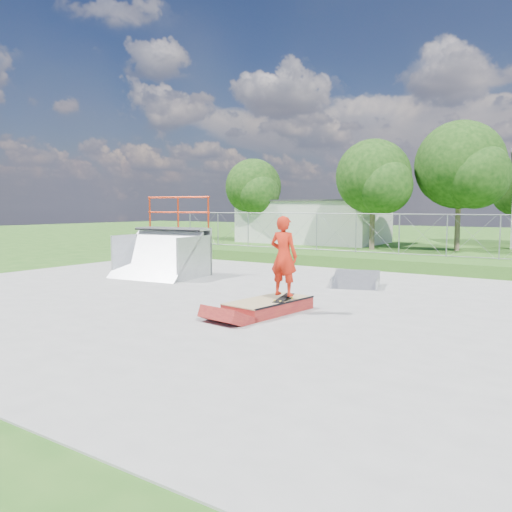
{
  "coord_description": "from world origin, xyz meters",
  "views": [
    {
      "loc": [
        8.74,
        -11.16,
        2.56
      ],
      "look_at": [
        0.49,
        1.39,
        1.1
      ],
      "focal_mm": 35.0,
      "sensor_mm": 36.0,
      "label": 1
    }
  ],
  "objects": [
    {
      "name": "ground",
      "position": [
        0.0,
        0.0,
        0.0
      ],
      "size": [
        120.0,
        120.0,
        0.0
      ],
      "primitive_type": "plane",
      "color": "#265719",
      "rests_on": "ground"
    },
    {
      "name": "concrete_pad",
      "position": [
        0.0,
        0.0,
        0.02
      ],
      "size": [
        20.0,
        16.0,
        0.04
      ],
      "primitive_type": "cube",
      "color": "gray",
      "rests_on": "ground"
    },
    {
      "name": "grass_berm",
      "position": [
        0.0,
        9.5,
        0.25
      ],
      "size": [
        24.0,
        3.0,
        0.5
      ],
      "primitive_type": "cube",
      "color": "#265719",
      "rests_on": "ground"
    },
    {
      "name": "grind_box",
      "position": [
        2.45,
        -1.03,
        0.17
      ],
      "size": [
        1.39,
        2.37,
        0.33
      ],
      "rotation": [
        0.0,
        0.0,
        -0.14
      ],
      "color": "maroon",
      "rests_on": "concrete_pad"
    },
    {
      "name": "quarter_pipe",
      "position": [
        -4.2,
        2.06,
        1.49
      ],
      "size": [
        3.23,
        2.82,
        2.98
      ],
      "primitive_type": null,
      "rotation": [
        0.0,
        0.0,
        0.11
      ],
      "color": "#A8AAB0",
      "rests_on": "concrete_pad"
    },
    {
      "name": "flat_bank_ramp",
      "position": [
        2.69,
        3.87,
        0.22
      ],
      "size": [
        1.84,
        1.9,
        0.45
      ],
      "primitive_type": null,
      "rotation": [
        0.0,
        0.0,
        0.29
      ],
      "color": "#A8AAB0",
      "rests_on": "concrete_pad"
    },
    {
      "name": "skateboard",
      "position": [
        2.78,
        -0.89,
        0.38
      ],
      "size": [
        0.28,
        0.81,
        0.13
      ],
      "primitive_type": "cube",
      "rotation": [
        0.14,
        0.0,
        0.07
      ],
      "color": "black",
      "rests_on": "grind_box"
    },
    {
      "name": "skater",
      "position": [
        2.78,
        -0.89,
        1.33
      ],
      "size": [
        0.7,
        0.46,
        1.91
      ],
      "primitive_type": "imported",
      "rotation": [
        0.0,
        0.0,
        3.15
      ],
      "color": "red",
      "rests_on": "grind_box"
    },
    {
      "name": "concrete_stairs",
      "position": [
        -8.5,
        8.7,
        0.4
      ],
      "size": [
        1.5,
        1.6,
        0.8
      ],
      "primitive_type": null,
      "color": "gray",
      "rests_on": "ground"
    },
    {
      "name": "chain_link_fence",
      "position": [
        0.0,
        10.5,
        1.4
      ],
      "size": [
        20.0,
        0.06,
        1.8
      ],
      "primitive_type": null,
      "color": "gray",
      "rests_on": "grass_berm"
    },
    {
      "name": "utility_building_flat",
      "position": [
        -8.0,
        22.0,
        1.5
      ],
      "size": [
        10.0,
        6.0,
        3.0
      ],
      "primitive_type": "cube",
      "color": "#B9B9B5",
      "rests_on": "ground"
    },
    {
      "name": "tree_left_near",
      "position": [
        -1.75,
        17.83,
        4.24
      ],
      "size": [
        4.76,
        4.48,
        6.65
      ],
      "color": "brown",
      "rests_on": "ground"
    },
    {
      "name": "tree_center",
      "position": [
        2.78,
        19.81,
        4.85
      ],
      "size": [
        5.44,
        5.12,
        7.6
      ],
      "color": "brown",
      "rests_on": "ground"
    },
    {
      "name": "tree_left_far",
      "position": [
        -11.77,
        19.85,
        3.94
      ],
      "size": [
        4.42,
        4.16,
        6.18
      ],
      "color": "brown",
      "rests_on": "ground"
    }
  ]
}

